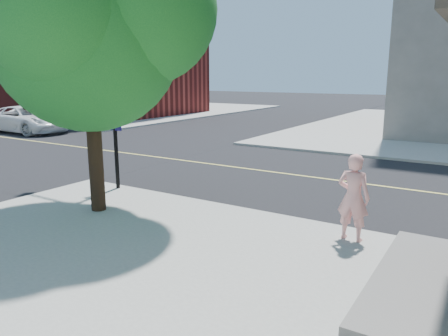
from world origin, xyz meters
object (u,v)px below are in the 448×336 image
Objects in this scene: car_a at (27,119)px; street_tree at (90,14)px; man_on_phone at (353,197)px; signal_pole at (67,77)px.

street_tree is at bearing -119.81° from car_a.
street_tree reaches higher than car_a.
street_tree is at bearing 16.74° from man_on_phone.
street_tree is 1.25× the size of car_a.
car_a is at bearing -14.90° from man_on_phone.
signal_pole is (-3.17, 1.75, -1.40)m from street_tree.
street_tree is at bearing -49.24° from signal_pole.
street_tree reaches higher than man_on_phone.
street_tree is 18.32m from car_a.
man_on_phone is 9.24m from signal_pole.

